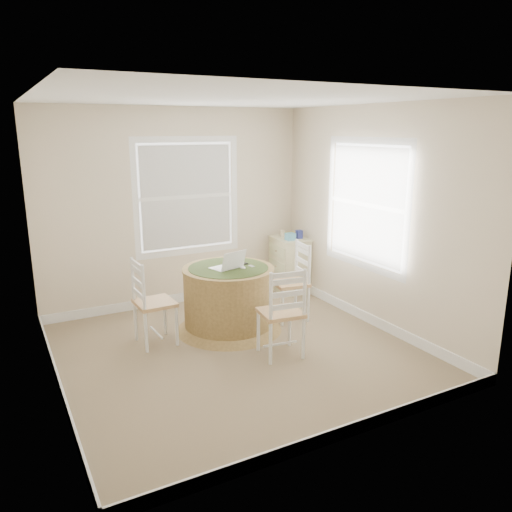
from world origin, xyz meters
TOP-DOWN VIEW (x-y plane):
  - room at (0.17, 0.16)m, footprint 3.64×3.64m
  - round_table at (0.19, 0.60)m, footprint 1.25×1.25m
  - chair_left at (-0.69, 0.63)m, footprint 0.42×0.43m
  - chair_near at (0.37, -0.28)m, footprint 0.47×0.45m
  - chair_right at (1.00, 0.55)m, footprint 0.45×0.47m
  - laptop at (0.17, 0.57)m, footprint 0.40×0.37m
  - mouse at (0.32, 0.49)m, footprint 0.07×0.10m
  - phone at (0.45, 0.51)m, footprint 0.05×0.09m
  - keys at (0.42, 0.63)m, footprint 0.06×0.05m
  - corner_chest at (1.60, 1.52)m, footprint 0.48×0.63m
  - tissue_box at (1.51, 1.37)m, footprint 0.13×0.13m
  - box_yellow at (1.66, 1.59)m, footprint 0.16×0.11m
  - box_blue at (1.69, 1.40)m, footprint 0.09×0.09m
  - cup_cream at (1.55, 1.64)m, footprint 0.07×0.07m

SIDE VIEW (x-z plane):
  - corner_chest at x=1.60m, z-range 0.00..0.80m
  - round_table at x=0.19m, z-range 0.03..0.80m
  - chair_left at x=-0.69m, z-range 0.00..0.95m
  - chair_near at x=0.37m, z-range 0.00..0.95m
  - chair_right at x=1.00m, z-range 0.00..0.95m
  - phone at x=0.45m, z-range 0.75..0.77m
  - keys at x=0.42m, z-range 0.75..0.78m
  - mouse at x=0.32m, z-range 0.75..0.79m
  - laptop at x=0.17m, z-range 0.68..0.91m
  - box_yellow at x=1.66m, z-range 0.80..0.86m
  - cup_cream at x=1.55m, z-range 0.80..0.89m
  - tissue_box at x=1.51m, z-range 0.80..0.90m
  - box_blue at x=1.69m, z-range 0.80..0.92m
  - room at x=0.17m, z-range -0.02..2.62m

